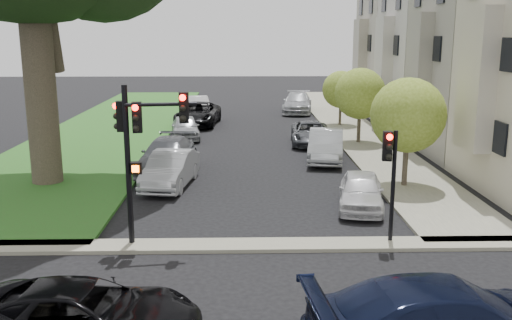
{
  "coord_description": "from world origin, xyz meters",
  "views": [
    {
      "loc": [
        -0.46,
        -14.04,
        6.28
      ],
      "look_at": [
        0.0,
        5.0,
        2.0
      ],
      "focal_mm": 40.0,
      "sensor_mm": 36.0,
      "label": 1
    }
  ],
  "objects_px": {
    "car_parked_1": "(326,146)",
    "car_parked_4": "(297,103)",
    "car_parked_0": "(361,191)",
    "car_parked_6": "(167,155)",
    "car_parked_8": "(198,114)",
    "small_tree_c": "(341,90)",
    "car_parked_5": "(170,169)",
    "small_tree_a": "(408,115)",
    "car_cross_near": "(84,316)",
    "small_tree_b": "(360,94)",
    "traffic_signal_main": "(140,137)",
    "car_parked_7": "(185,127)",
    "car_parked_2": "(310,133)",
    "traffic_signal_secondary": "(390,166)",
    "car_parked_9": "(198,106)"
  },
  "relations": [
    {
      "from": "small_tree_b",
      "to": "car_cross_near",
      "type": "bearing_deg",
      "value": -114.83
    },
    {
      "from": "car_cross_near",
      "to": "car_parked_9",
      "type": "bearing_deg",
      "value": 4.67
    },
    {
      "from": "small_tree_b",
      "to": "car_parked_5",
      "type": "bearing_deg",
      "value": -136.89
    },
    {
      "from": "car_cross_near",
      "to": "car_parked_2",
      "type": "xyz_separation_m",
      "value": [
        7.13,
        21.39,
        -0.02
      ]
    },
    {
      "from": "small_tree_c",
      "to": "car_parked_5",
      "type": "height_order",
      "value": "small_tree_c"
    },
    {
      "from": "small_tree_a",
      "to": "traffic_signal_main",
      "type": "distance_m",
      "value": 11.5
    },
    {
      "from": "traffic_signal_secondary",
      "to": "car_parked_5",
      "type": "bearing_deg",
      "value": 137.36
    },
    {
      "from": "small_tree_a",
      "to": "traffic_signal_main",
      "type": "bearing_deg",
      "value": -146.79
    },
    {
      "from": "traffic_signal_secondary",
      "to": "car_parked_2",
      "type": "distance_m",
      "value": 15.91
    },
    {
      "from": "traffic_signal_secondary",
      "to": "car_parked_0",
      "type": "relative_size",
      "value": 0.9
    },
    {
      "from": "small_tree_b",
      "to": "car_parked_2",
      "type": "height_order",
      "value": "small_tree_b"
    },
    {
      "from": "small_tree_a",
      "to": "small_tree_c",
      "type": "distance_m",
      "value": 15.85
    },
    {
      "from": "car_parked_4",
      "to": "car_parked_8",
      "type": "bearing_deg",
      "value": -133.12
    },
    {
      "from": "car_parked_2",
      "to": "car_parked_7",
      "type": "distance_m",
      "value": 7.57
    },
    {
      "from": "car_parked_0",
      "to": "car_parked_6",
      "type": "xyz_separation_m",
      "value": [
        -7.77,
        5.87,
        0.09
      ]
    },
    {
      "from": "car_parked_0",
      "to": "car_parked_8",
      "type": "relative_size",
      "value": 0.68
    },
    {
      "from": "traffic_signal_secondary",
      "to": "car_parked_0",
      "type": "distance_m",
      "value": 4.0
    },
    {
      "from": "small_tree_a",
      "to": "small_tree_b",
      "type": "bearing_deg",
      "value": 90.0
    },
    {
      "from": "car_parked_1",
      "to": "car_parked_4",
      "type": "distance_m",
      "value": 17.48
    },
    {
      "from": "small_tree_c",
      "to": "car_parked_8",
      "type": "height_order",
      "value": "small_tree_c"
    },
    {
      "from": "small_tree_c",
      "to": "car_cross_near",
      "type": "height_order",
      "value": "small_tree_c"
    },
    {
      "from": "traffic_signal_main",
      "to": "traffic_signal_secondary",
      "type": "height_order",
      "value": "traffic_signal_main"
    },
    {
      "from": "car_parked_0",
      "to": "car_cross_near",
      "type": "bearing_deg",
      "value": -118.59
    },
    {
      "from": "traffic_signal_secondary",
      "to": "car_parked_1",
      "type": "distance_m",
      "value": 11.57
    },
    {
      "from": "car_parked_9",
      "to": "car_cross_near",
      "type": "bearing_deg",
      "value": -101.1
    },
    {
      "from": "car_parked_0",
      "to": "car_parked_6",
      "type": "height_order",
      "value": "car_parked_6"
    },
    {
      "from": "traffic_signal_secondary",
      "to": "car_parked_4",
      "type": "relative_size",
      "value": 0.64
    },
    {
      "from": "car_parked_0",
      "to": "small_tree_c",
      "type": "bearing_deg",
      "value": 93.57
    },
    {
      "from": "small_tree_b",
      "to": "car_parked_9",
      "type": "xyz_separation_m",
      "value": [
        -10.08,
        11.7,
        -2.15
      ]
    },
    {
      "from": "car_cross_near",
      "to": "small_tree_c",
      "type": "bearing_deg",
      "value": -15.26
    },
    {
      "from": "car_parked_0",
      "to": "car_parked_9",
      "type": "relative_size",
      "value": 0.87
    },
    {
      "from": "car_parked_1",
      "to": "car_parked_4",
      "type": "height_order",
      "value": "car_parked_4"
    },
    {
      "from": "small_tree_c",
      "to": "car_parked_9",
      "type": "xyz_separation_m",
      "value": [
        -10.08,
        5.33,
        -1.77
      ]
    },
    {
      "from": "car_parked_0",
      "to": "car_parked_8",
      "type": "height_order",
      "value": "car_parked_8"
    },
    {
      "from": "car_parked_0",
      "to": "car_parked_5",
      "type": "distance_m",
      "value": 7.95
    },
    {
      "from": "car_parked_1",
      "to": "car_parked_2",
      "type": "height_order",
      "value": "car_parked_1"
    },
    {
      "from": "car_parked_5",
      "to": "small_tree_b",
      "type": "bearing_deg",
      "value": 50.82
    },
    {
      "from": "car_parked_7",
      "to": "small_tree_c",
      "type": "bearing_deg",
      "value": 16.08
    },
    {
      "from": "car_parked_9",
      "to": "car_parked_2",
      "type": "bearing_deg",
      "value": -69.43
    },
    {
      "from": "car_parked_2",
      "to": "car_parked_6",
      "type": "distance_m",
      "value": 9.72
    },
    {
      "from": "car_parked_5",
      "to": "car_parked_8",
      "type": "distance_m",
      "value": 16.02
    },
    {
      "from": "traffic_signal_main",
      "to": "car_parked_0",
      "type": "relative_size",
      "value": 1.24
    },
    {
      "from": "car_parked_2",
      "to": "car_parked_4",
      "type": "relative_size",
      "value": 0.84
    },
    {
      "from": "small_tree_c",
      "to": "car_parked_1",
      "type": "relative_size",
      "value": 0.8
    },
    {
      "from": "car_parked_1",
      "to": "car_parked_4",
      "type": "xyz_separation_m",
      "value": [
        0.24,
        17.47,
        0.02
      ]
    },
    {
      "from": "car_parked_4",
      "to": "car_parked_5",
      "type": "height_order",
      "value": "car_parked_4"
    },
    {
      "from": "small_tree_b",
      "to": "traffic_signal_main",
      "type": "height_order",
      "value": "traffic_signal_main"
    },
    {
      "from": "car_parked_6",
      "to": "car_parked_7",
      "type": "xyz_separation_m",
      "value": [
        0.03,
        8.26,
        -0.06
      ]
    },
    {
      "from": "small_tree_a",
      "to": "car_cross_near",
      "type": "distance_m",
      "value": 15.67
    },
    {
      "from": "traffic_signal_main",
      "to": "car_parked_1",
      "type": "distance_m",
      "value": 13.68
    }
  ]
}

